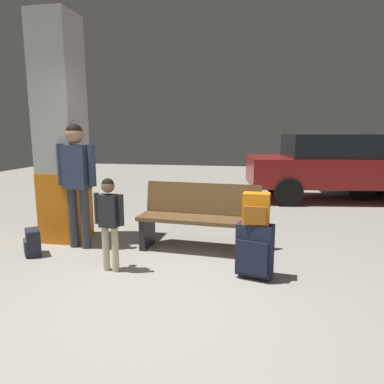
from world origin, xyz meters
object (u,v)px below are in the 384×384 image
at_px(bench, 199,218).
at_px(child, 109,215).
at_px(parked_car_near, 337,165).
at_px(backpack_bright, 256,209).
at_px(structural_pillar, 61,132).
at_px(suitcase, 255,250).
at_px(backpack_dark_floor, 33,243).
at_px(adult, 77,173).

relative_size(bench, child, 1.52).
bearing_deg(parked_car_near, backpack_bright, -110.21).
distance_m(structural_pillar, suitcase, 3.16).
xyz_separation_m(suitcase, child, (-1.62, -0.11, 0.34)).
relative_size(suitcase, backpack_bright, 1.78).
height_order(backpack_dark_floor, parked_car_near, parked_car_near).
bearing_deg(adult, backpack_bright, -13.92).
relative_size(bench, parked_car_near, 0.38).
distance_m(bench, parked_car_near, 4.80).
bearing_deg(bench, adult, -172.39).
bearing_deg(backpack_bright, parked_car_near, 69.79).
xyz_separation_m(adult, parked_car_near, (4.17, 4.28, -0.23)).
relative_size(structural_pillar, suitcase, 5.23).
bearing_deg(parked_car_near, child, -124.45).
bearing_deg(adult, backpack_dark_floor, -137.71).
bearing_deg(parked_car_near, suitcase, -110.22).
relative_size(adult, backpack_dark_floor, 4.94).
relative_size(suitcase, backpack_dark_floor, 1.78).
distance_m(suitcase, backpack_dark_floor, 2.83).
distance_m(suitcase, parked_car_near, 5.21).
bearing_deg(backpack_dark_floor, parked_car_near, 45.42).
height_order(child, parked_car_near, parked_car_near).
bearing_deg(backpack_dark_floor, bench, 16.75).
bearing_deg(backpack_dark_floor, child, -13.52).
height_order(child, backpack_dark_floor, child).
bearing_deg(suitcase, backpack_dark_floor, 176.33).
xyz_separation_m(bench, child, (-0.87, -0.91, 0.22)).
bearing_deg(bench, backpack_dark_floor, -163.25).
relative_size(bench, backpack_dark_floor, 4.81).
xyz_separation_m(bench, suitcase, (0.75, -0.81, -0.12)).
bearing_deg(suitcase, adult, 166.09).
xyz_separation_m(child, backpack_dark_floor, (-1.20, 0.29, -0.50)).
bearing_deg(parked_car_near, adult, -134.27).
bearing_deg(child, suitcase, 3.82).
relative_size(structural_pillar, adult, 1.88).
distance_m(bench, child, 1.28).
distance_m(backpack_dark_floor, parked_car_near, 6.61).
height_order(child, adult, adult).
xyz_separation_m(child, parked_car_near, (3.41, 4.97, 0.14)).
relative_size(bench, backpack_bright, 4.81).
height_order(bench, adult, adult).
height_order(structural_pillar, child, structural_pillar).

